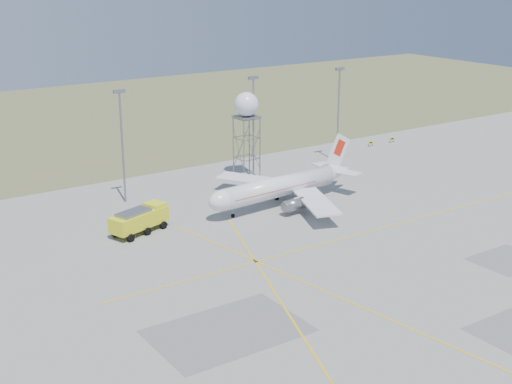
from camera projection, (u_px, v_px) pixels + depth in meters
ground at (443, 336)px, 82.56m from camera, size 400.00×400.00×0.00m
grass_strip at (46, 124)px, 192.92m from camera, size 400.00×120.00×0.03m
mast_b at (122, 137)px, 125.57m from camera, size 2.20×0.50×20.50m
mast_c at (253, 119)px, 140.56m from camera, size 2.20×0.50×20.50m
mast_d at (339, 107)px, 152.34m from camera, size 2.20×0.50×20.50m
taxi_sign_near at (371, 143)px, 168.81m from camera, size 1.60×0.17×1.20m
taxi_sign_far at (392, 139)px, 172.56m from camera, size 1.60×0.17×1.20m
airliner_main at (281, 187)px, 126.71m from camera, size 32.71×31.71×11.13m
radar_tower at (247, 130)px, 141.27m from camera, size 4.81×4.81×17.41m
fire_truck at (141, 221)px, 114.09m from camera, size 10.76×6.61×4.08m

